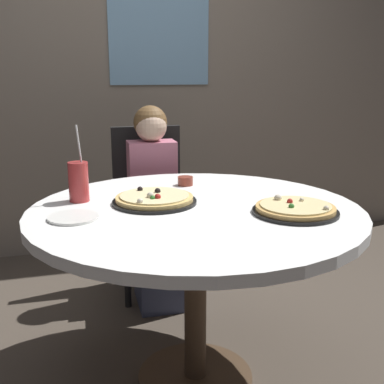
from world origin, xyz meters
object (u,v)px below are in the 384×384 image
(dining_table, at_px, (196,230))
(pizza_cheese, at_px, (154,199))
(chair_wooden, at_px, (149,200))
(diner_child, at_px, (155,216))
(plate_small, at_px, (73,217))
(soda_cup, at_px, (79,182))
(pizza_veggie, at_px, (295,209))
(sauce_bowl, at_px, (185,181))

(dining_table, xyz_separation_m, pizza_cheese, (-0.14, 0.11, 0.11))
(chair_wooden, xyz_separation_m, diner_child, (-0.01, -0.18, -0.05))
(dining_table, bearing_deg, plate_small, -177.48)
(dining_table, bearing_deg, soda_cup, 152.52)
(chair_wooden, distance_m, pizza_veggie, 1.21)
(dining_table, bearing_deg, chair_wooden, 89.82)
(dining_table, relative_size, soda_cup, 4.18)
(chair_wooden, height_order, diner_child, diner_child)
(diner_child, xyz_separation_m, soda_cup, (-0.42, -0.57, 0.35))
(pizza_veggie, bearing_deg, sauce_bowl, 116.40)
(pizza_veggie, distance_m, soda_cup, 0.86)
(soda_cup, height_order, plate_small, soda_cup)
(soda_cup, relative_size, sauce_bowl, 4.40)
(chair_wooden, bearing_deg, dining_table, -90.18)
(pizza_veggie, xyz_separation_m, sauce_bowl, (-0.27, 0.55, 0.00))
(diner_child, relative_size, plate_small, 6.01)
(chair_wooden, height_order, soda_cup, soda_cup)
(sauce_bowl, xyz_separation_m, plate_small, (-0.52, -0.39, -0.02))
(plate_small, bearing_deg, pizza_cheese, 21.60)
(chair_wooden, relative_size, pizza_cheese, 2.83)
(pizza_veggie, bearing_deg, pizza_cheese, 149.21)
(dining_table, height_order, plate_small, plate_small)
(pizza_cheese, relative_size, sauce_bowl, 4.80)
(soda_cup, bearing_deg, pizza_cheese, -21.84)
(dining_table, height_order, chair_wooden, chair_wooden)
(dining_table, relative_size, diner_child, 1.19)
(pizza_veggie, height_order, plate_small, pizza_veggie)
(chair_wooden, xyz_separation_m, sauce_bowl, (0.06, -0.60, 0.24))
(diner_child, bearing_deg, pizza_cheese, -101.38)
(plate_small, bearing_deg, sauce_bowl, 37.17)
(sauce_bowl, relative_size, plate_small, 0.39)
(diner_child, height_order, plate_small, diner_child)
(chair_wooden, relative_size, soda_cup, 3.09)
(sauce_bowl, distance_m, plate_small, 0.65)
(diner_child, relative_size, pizza_cheese, 3.22)
(soda_cup, height_order, sauce_bowl, soda_cup)
(pizza_cheese, bearing_deg, soda_cup, 158.16)
(pizza_veggie, relative_size, sauce_bowl, 4.55)
(dining_table, distance_m, pizza_veggie, 0.39)
(diner_child, distance_m, pizza_veggie, 1.06)
(sauce_bowl, bearing_deg, pizza_cheese, -126.76)
(chair_wooden, distance_m, diner_child, 0.19)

